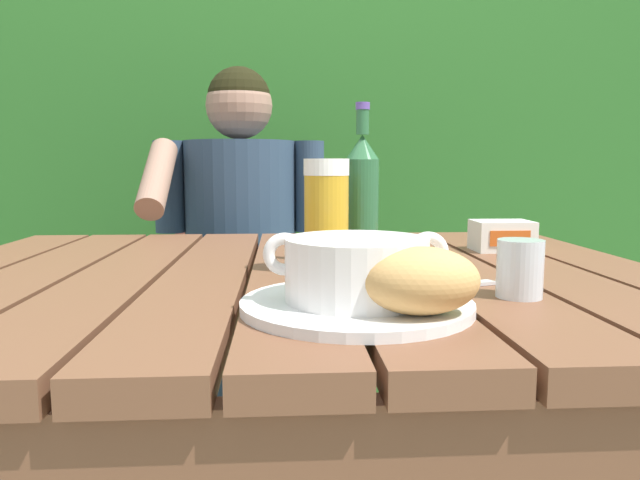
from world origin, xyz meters
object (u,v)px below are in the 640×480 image
object	(u,v)px
person_eating	(239,240)
beer_bottle	(362,198)
serving_plate	(356,305)
chair_near_diner	(246,306)
butter_tub	(502,236)
soup_bowl	(357,267)
table_knife	(438,286)
bread_roll	(420,281)
water_glass_small	(520,269)
beer_glass	(326,216)

from	to	relation	value
person_eating	beer_bottle	bearing A→B (deg)	-69.65
serving_plate	chair_near_diner	bearing A→B (deg)	99.71
serving_plate	beer_bottle	world-z (taller)	beer_bottle
beer_bottle	butter_tub	size ratio (longest dim) A/B	2.42
serving_plate	soup_bowl	world-z (taller)	soup_bowl
person_eating	table_knife	distance (m)	0.96
person_eating	butter_tub	size ratio (longest dim) A/B	10.71
bread_roll	table_knife	world-z (taller)	bread_roll
chair_near_diner	bread_roll	xyz separation A→B (m)	(0.27, -1.28, 0.34)
beer_bottle	water_glass_small	distance (m)	0.32
beer_bottle	butter_tub	distance (m)	0.34
chair_near_diner	person_eating	world-z (taller)	person_eating
table_knife	soup_bowl	bearing A→B (deg)	-139.87
serving_plate	bread_roll	xyz separation A→B (m)	(0.06, -0.07, 0.04)
chair_near_diner	soup_bowl	distance (m)	1.27
bread_roll	beer_glass	bearing A→B (deg)	103.68
chair_near_diner	table_knife	xyz separation A→B (m)	(0.33, -1.10, 0.29)
serving_plate	beer_glass	xyz separation A→B (m)	(-0.02, 0.24, 0.08)
soup_bowl	butter_tub	distance (m)	0.57
butter_tub	beer_bottle	bearing A→B (deg)	-154.69
person_eating	beer_glass	bearing A→B (deg)	-75.87
chair_near_diner	serving_plate	size ratio (longest dim) A/B	3.38
soup_bowl	beer_glass	distance (m)	0.25
beer_glass	table_knife	world-z (taller)	beer_glass
chair_near_diner	bread_roll	world-z (taller)	chair_near_diner
beer_glass	beer_bottle	world-z (taller)	beer_bottle
soup_bowl	beer_glass	xyz separation A→B (m)	(-0.02, 0.24, 0.04)
person_eating	soup_bowl	xyz separation A→B (m)	(0.21, -1.01, 0.10)
chair_near_diner	bread_roll	bearing A→B (deg)	-78.24
beer_glass	butter_tub	world-z (taller)	beer_glass
butter_tub	serving_plate	bearing A→B (deg)	-127.37
serving_plate	beer_bottle	xyz separation A→B (m)	(0.05, 0.31, 0.11)
soup_bowl	chair_near_diner	bearing A→B (deg)	99.71
soup_bowl	table_knife	distance (m)	0.17
beer_bottle	water_glass_small	world-z (taller)	beer_bottle
beer_bottle	soup_bowl	bearing A→B (deg)	-98.78
serving_plate	water_glass_small	bearing A→B (deg)	13.48
water_glass_small	serving_plate	bearing A→B (deg)	-166.52
table_knife	person_eating	bearing A→B (deg)	110.45
beer_glass	person_eating	bearing A→B (deg)	104.13
beer_glass	bread_roll	bearing A→B (deg)	-76.32
serving_plate	table_knife	size ratio (longest dim) A/B	1.87
beer_bottle	water_glass_small	bearing A→B (deg)	-57.14
bread_roll	beer_bottle	distance (m)	0.39
beer_glass	butter_tub	bearing A→B (deg)	30.08
soup_bowl	beer_glass	world-z (taller)	beer_glass
serving_plate	beer_bottle	bearing A→B (deg)	81.22
chair_near_diner	person_eating	xyz separation A→B (m)	(-0.00, -0.20, 0.24)
chair_near_diner	beer_glass	world-z (taller)	beer_glass
chair_near_diner	bread_roll	distance (m)	1.35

